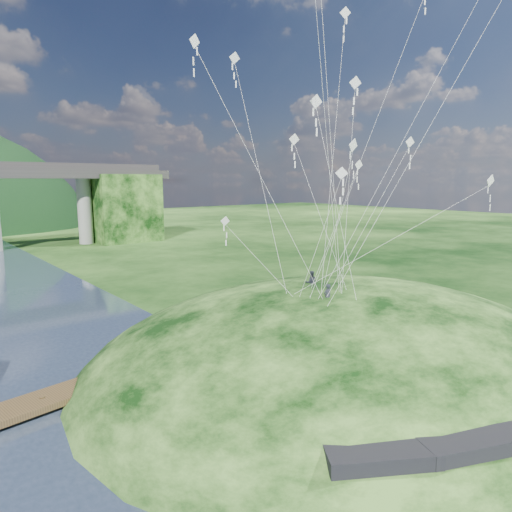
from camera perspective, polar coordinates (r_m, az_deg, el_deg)
ground at (r=25.35m, az=1.62°, el=-18.61°), size 320.00×320.00×0.00m
grass_hill at (r=32.40m, az=10.36°, el=-15.17°), size 36.00×32.00×13.00m
wooden_dock at (r=28.67m, az=-19.44°, el=-14.73°), size 14.01×4.04×0.99m
kite_flyers at (r=30.59m, az=7.47°, el=-2.27°), size 2.90×4.09×1.67m
kite_swarm at (r=31.97m, az=13.42°, el=20.15°), size 19.81×16.16×19.02m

